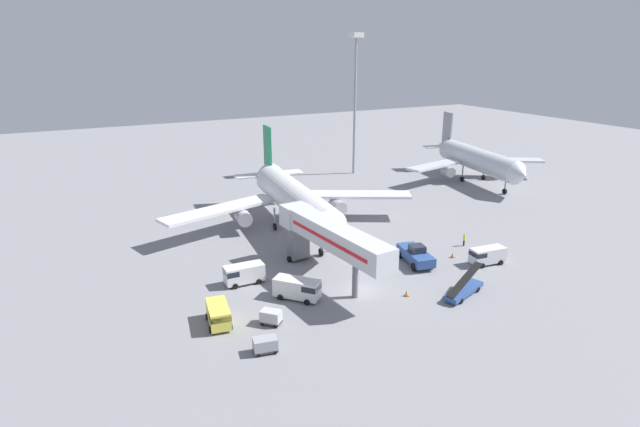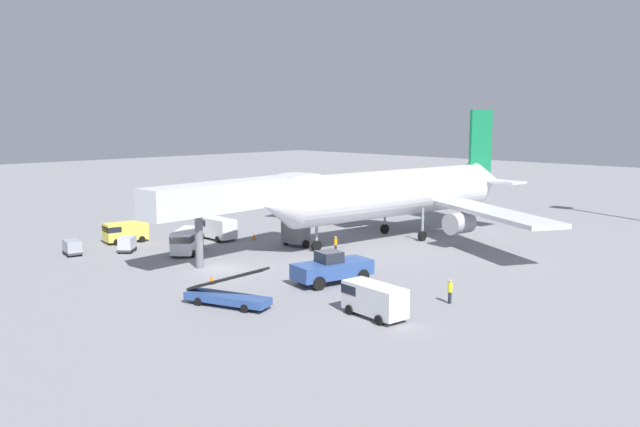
% 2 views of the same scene
% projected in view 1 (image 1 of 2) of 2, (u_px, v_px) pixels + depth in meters
% --- Properties ---
extents(ground_plane, '(300.00, 300.00, 0.00)m').
position_uv_depth(ground_plane, '(361.00, 290.00, 60.81)').
color(ground_plane, gray).
extents(airplane_at_gate, '(41.10, 36.31, 14.28)m').
position_uv_depth(airplane_at_gate, '(293.00, 198.00, 79.82)').
color(airplane_at_gate, silver).
rests_on(airplane_at_gate, ground).
extents(jet_bridge, '(5.08, 20.61, 7.59)m').
position_uv_depth(jet_bridge, '(327.00, 235.00, 62.22)').
color(jet_bridge, silver).
rests_on(jet_bridge, ground).
extents(pushback_tug, '(3.88, 7.01, 2.68)m').
position_uv_depth(pushback_tug, '(416.00, 255.00, 68.00)').
color(pushback_tug, '#2D4C8E').
rests_on(pushback_tug, ground).
extents(belt_loader_truck, '(6.69, 3.74, 3.14)m').
position_uv_depth(belt_loader_truck, '(464.00, 289.00, 59.39)').
color(belt_loader_truck, '#2D4C8E').
rests_on(belt_loader_truck, ground).
extents(service_van_mid_left, '(4.92, 2.55, 2.26)m').
position_uv_depth(service_van_mid_left, '(487.00, 255.00, 67.78)').
color(service_van_mid_left, silver).
rests_on(service_van_mid_left, ground).
extents(service_van_rear_right, '(4.83, 2.35, 2.38)m').
position_uv_depth(service_van_rear_right, '(243.00, 273.00, 62.18)').
color(service_van_rear_right, white).
rests_on(service_van_rear_right, ground).
extents(service_van_far_center, '(5.00, 5.29, 2.39)m').
position_uv_depth(service_van_far_center, '(298.00, 288.00, 58.40)').
color(service_van_far_center, white).
rests_on(service_van_far_center, ground).
extents(service_van_rear_left, '(2.82, 4.68, 2.17)m').
position_uv_depth(service_van_rear_left, '(218.00, 314.00, 52.94)').
color(service_van_rear_left, '#E5DB4C').
rests_on(service_van_rear_left, ground).
extents(baggage_cart_near_right, '(2.38, 2.39, 1.55)m').
position_uv_depth(baggage_cart_near_right, '(271.00, 317.00, 53.22)').
color(baggage_cart_near_right, '#38383D').
rests_on(baggage_cart_near_right, ground).
extents(baggage_cart_outer_right, '(2.45, 1.75, 1.49)m').
position_uv_depth(baggage_cart_outer_right, '(265.00, 345.00, 48.32)').
color(baggage_cart_outer_right, '#38383D').
rests_on(baggage_cart_outer_right, ground).
extents(ground_crew_worker_foreground, '(0.44, 0.44, 1.80)m').
position_uv_depth(ground_crew_worker_foreground, '(464.00, 240.00, 74.06)').
color(ground_crew_worker_foreground, '#1E2333').
rests_on(ground_crew_worker_foreground, ground).
extents(ground_crew_worker_midground, '(0.35, 0.35, 1.70)m').
position_uv_depth(ground_crew_worker_midground, '(331.00, 246.00, 71.99)').
color(ground_crew_worker_midground, '#1E2333').
rests_on(ground_crew_worker_midground, ground).
extents(safety_cone_alpha, '(0.50, 0.50, 0.76)m').
position_uv_depth(safety_cone_alpha, '(259.00, 268.00, 66.17)').
color(safety_cone_alpha, black).
rests_on(safety_cone_alpha, ground).
extents(safety_cone_bravo, '(0.50, 0.50, 0.76)m').
position_uv_depth(safety_cone_bravo, '(452.00, 255.00, 70.12)').
color(safety_cone_bravo, black).
rests_on(safety_cone_bravo, ground).
extents(safety_cone_charlie, '(0.51, 0.51, 0.77)m').
position_uv_depth(safety_cone_charlie, '(406.00, 293.00, 59.34)').
color(safety_cone_charlie, black).
rests_on(safety_cone_charlie, ground).
extents(airplane_background, '(32.03, 32.11, 13.14)m').
position_uv_depth(airplane_background, '(476.00, 159.00, 108.21)').
color(airplane_background, silver).
rests_on(airplane_background, ground).
extents(apron_light_mast, '(2.40, 2.40, 30.17)m').
position_uv_depth(apron_light_mast, '(355.00, 81.00, 110.34)').
color(apron_light_mast, '#93969B').
rests_on(apron_light_mast, ground).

